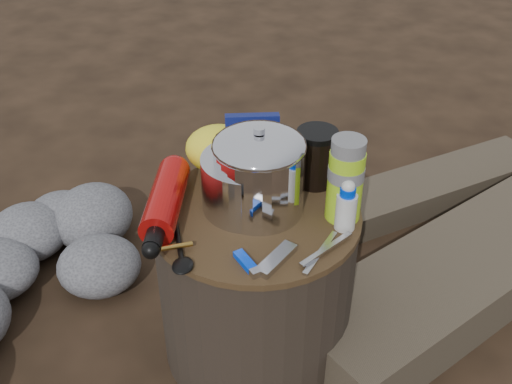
# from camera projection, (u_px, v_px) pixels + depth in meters

# --- Properties ---
(ground) EXTENTS (60.00, 60.00, 0.00)m
(ground) POSITION_uv_depth(u_px,v_px,m) (256.00, 343.00, 1.61)
(ground) COLOR black
(ground) RESTS_ON ground
(stump) EXTENTS (0.46, 0.46, 0.43)m
(stump) POSITION_uv_depth(u_px,v_px,m) (256.00, 283.00, 1.49)
(stump) COLOR black
(stump) RESTS_ON ground
(rock_ring) EXTENTS (0.44, 0.96, 0.19)m
(rock_ring) POSITION_uv_depth(u_px,v_px,m) (25.00, 299.00, 1.61)
(rock_ring) COLOR #55555A
(rock_ring) RESTS_ON ground
(log_small) EXTENTS (0.99, 0.76, 0.09)m
(log_small) POSITION_uv_depth(u_px,v_px,m) (407.00, 195.00, 2.08)
(log_small) COLOR #403729
(log_small) RESTS_ON ground
(foil_windscreen) EXTENTS (0.21, 0.21, 0.13)m
(foil_windscreen) POSITION_uv_depth(u_px,v_px,m) (249.00, 183.00, 1.35)
(foil_windscreen) COLOR #BBBBC2
(foil_windscreen) RESTS_ON stump
(camping_pot) EXTENTS (0.19, 0.19, 0.19)m
(camping_pot) POSITION_uv_depth(u_px,v_px,m) (259.00, 172.00, 1.32)
(camping_pot) COLOR silver
(camping_pot) RESTS_ON stump
(fuel_bottle) EXTENTS (0.10, 0.31, 0.07)m
(fuel_bottle) POSITION_uv_depth(u_px,v_px,m) (166.00, 200.00, 1.34)
(fuel_bottle) COLOR #A70D0B
(fuel_bottle) RESTS_ON stump
(thermos) EXTENTS (0.08, 0.08, 0.19)m
(thermos) POSITION_uv_depth(u_px,v_px,m) (345.00, 180.00, 1.30)
(thermos) COLOR #9BD31A
(thermos) RESTS_ON stump
(travel_mug) EXTENTS (0.09, 0.09, 0.14)m
(travel_mug) POSITION_uv_depth(u_px,v_px,m) (316.00, 158.00, 1.43)
(travel_mug) COLOR black
(travel_mug) RESTS_ON stump
(stuff_sack) EXTENTS (0.17, 0.14, 0.11)m
(stuff_sack) POSITION_uv_depth(u_px,v_px,m) (220.00, 149.00, 1.48)
(stuff_sack) COLOR yellow
(stuff_sack) RESTS_ON stump
(food_pouch) EXTENTS (0.13, 0.05, 0.16)m
(food_pouch) POSITION_uv_depth(u_px,v_px,m) (253.00, 147.00, 1.44)
(food_pouch) COLOR #0C1457
(food_pouch) RESTS_ON stump
(lighter) EXTENTS (0.07, 0.08, 0.01)m
(lighter) POSITION_uv_depth(u_px,v_px,m) (245.00, 261.00, 1.22)
(lighter) COLOR #0032DD
(lighter) RESTS_ON stump
(multitool) EXTENTS (0.08, 0.11, 0.02)m
(multitool) POSITION_uv_depth(u_px,v_px,m) (276.00, 259.00, 1.23)
(multitool) COLOR #B1B1B7
(multitool) RESTS_ON stump
(pot_grabber) EXTENTS (0.11, 0.15, 0.01)m
(pot_grabber) POSITION_uv_depth(u_px,v_px,m) (321.00, 252.00, 1.25)
(pot_grabber) COLOR #B1B1B7
(pot_grabber) RESTS_ON stump
(spork) EXTENTS (0.09, 0.17, 0.01)m
(spork) POSITION_uv_depth(u_px,v_px,m) (179.00, 241.00, 1.27)
(spork) COLOR black
(spork) RESTS_ON stump
(squeeze_bottle) EXTENTS (0.04, 0.04, 0.11)m
(squeeze_bottle) POSITION_uv_depth(u_px,v_px,m) (346.00, 207.00, 1.29)
(squeeze_bottle) COLOR silver
(squeeze_bottle) RESTS_ON stump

